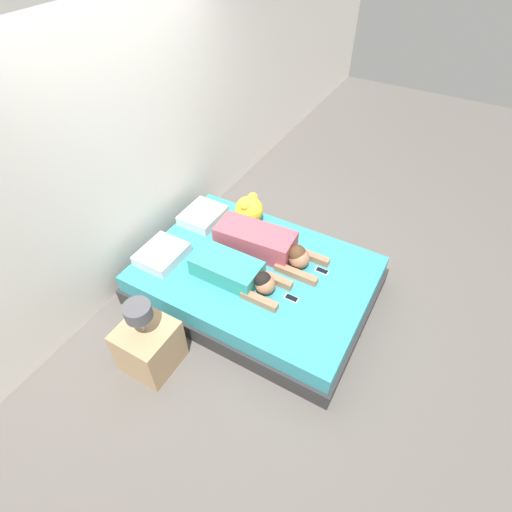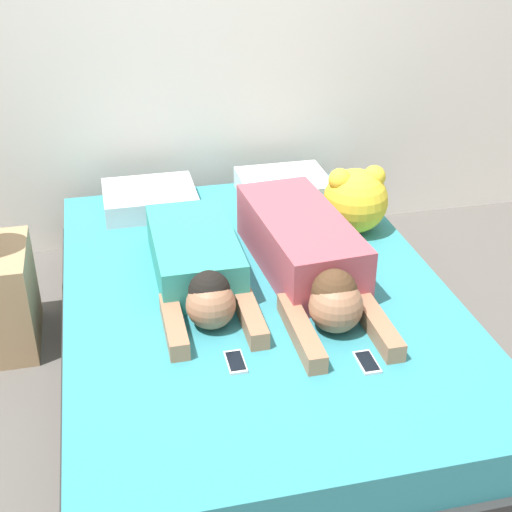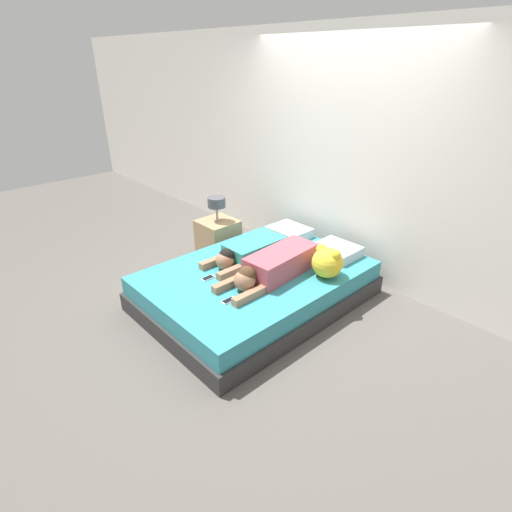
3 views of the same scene
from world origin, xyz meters
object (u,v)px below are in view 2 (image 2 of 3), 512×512
Objects in this scene: pillow_head_right at (284,186)px; person_left at (198,265)px; pillow_head_left at (150,199)px; bed at (256,326)px; cell_phone_right at (367,362)px; cell_phone_left at (236,362)px; plush_toy at (356,199)px; person_right at (307,254)px.

person_left is at bearing -126.15° from pillow_head_right.
pillow_head_left is at bearing 98.99° from person_left.
bed is 2.40× the size of person_left.
pillow_head_left is at bearing 113.13° from cell_phone_right.
cell_phone_left and cell_phone_right have the same top height.
person_left is at bearing -157.38° from plush_toy.
cell_phone_right is (0.61, -1.42, -0.05)m from pillow_head_left.
cell_phone_right reaches higher than bed.
pillow_head_left is at bearing 153.83° from plush_toy.
plush_toy is at bearing -26.17° from pillow_head_left.
bed is at bearing -144.24° from plush_toy.
person_right is (0.44, -0.05, 0.02)m from person_left.
person_left is at bearing 126.83° from cell_phone_right.
person_left is 7.14× the size of cell_phone_right.
plush_toy is (0.34, 0.38, 0.04)m from person_right.
pillow_head_right is at bearing 0.00° from pillow_head_left.
pillow_head_left is 3.49× the size of cell_phone_left.
cell_phone_left is (0.04, -0.54, -0.09)m from person_left.
bed is at bearing -172.52° from person_right.
pillow_head_left is 1.43× the size of plush_toy.
person_right is 3.58× the size of plush_toy.
bed is at bearing -111.96° from pillow_head_right.
cell_phone_left is 1.00× the size of cell_phone_right.
pillow_head_right is at bearing 86.75° from cell_phone_right.
pillow_head_right is 0.49× the size of person_left.
person_right is (-0.12, -0.82, 0.06)m from pillow_head_right.
plush_toy is at bearing -63.71° from pillow_head_right.
pillow_head_left is 1.00× the size of pillow_head_right.
cell_phone_left is 0.41× the size of plush_toy.
person_right is at bearing 50.94° from cell_phone_left.
pillow_head_left is at bearing 97.10° from cell_phone_left.
person_right is (0.22, 0.03, 0.30)m from bed.
pillow_head_right is 0.83m from person_right.
plush_toy is (0.74, 0.87, 0.15)m from cell_phone_left.
plush_toy reaches higher than pillow_head_left.
pillow_head_right is at bearing 116.29° from plush_toy.
person_left reaches higher than pillow_head_right.
cell_phone_left is (-0.52, -1.31, -0.05)m from pillow_head_right.
person_left reaches higher than cell_phone_left.
cell_phone_left reaches higher than bed.
cell_phone_left is 0.45m from cell_phone_right.
person_left is at bearing 160.35° from bed.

